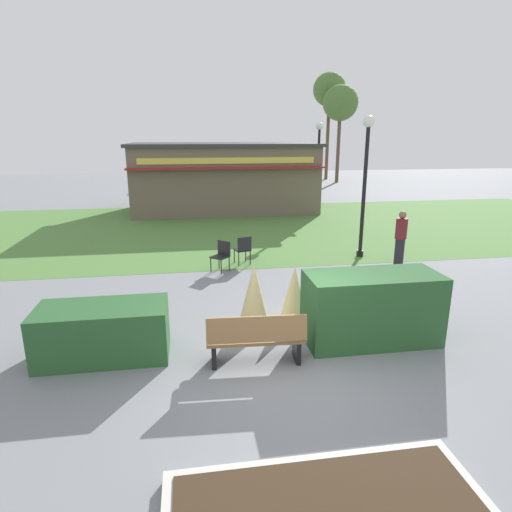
% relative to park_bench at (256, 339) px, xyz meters
% --- Properties ---
extents(ground_plane, '(80.00, 80.00, 0.00)m').
position_rel_park_bench_xyz_m(ground_plane, '(0.62, -0.22, -0.48)').
color(ground_plane, slate).
extents(lawn_patch, '(36.00, 12.00, 0.01)m').
position_rel_park_bench_xyz_m(lawn_patch, '(0.62, 11.42, -0.48)').
color(lawn_patch, '#4C7A38').
rests_on(lawn_patch, ground_plane).
extents(park_bench, '(1.73, 0.61, 0.95)m').
position_rel_park_bench_xyz_m(park_bench, '(0.00, 0.00, 0.00)').
color(park_bench, olive).
rests_on(park_bench, ground_plane).
extents(hedge_left, '(2.26, 1.10, 0.96)m').
position_rel_park_bench_xyz_m(hedge_left, '(-2.65, 0.69, -0.00)').
color(hedge_left, '#28562B').
rests_on(hedge_left, ground_plane).
extents(hedge_right, '(2.53, 1.10, 1.36)m').
position_rel_park_bench_xyz_m(hedge_right, '(2.32, 0.54, 0.20)').
color(hedge_right, '#28562B').
rests_on(hedge_right, ground_plane).
extents(ornamental_grass_behind_left, '(0.68, 0.68, 1.34)m').
position_rel_park_bench_xyz_m(ornamental_grass_behind_left, '(0.20, 1.54, 0.19)').
color(ornamental_grass_behind_left, '#D1BC7F').
rests_on(ornamental_grass_behind_left, ground_plane).
extents(ornamental_grass_behind_right, '(0.59, 0.59, 1.15)m').
position_rel_park_bench_xyz_m(ornamental_grass_behind_right, '(1.14, 1.87, 0.10)').
color(ornamental_grass_behind_right, '#D1BC7F').
rests_on(ornamental_grass_behind_right, ground_plane).
extents(lamppost_mid, '(0.36, 0.36, 4.43)m').
position_rel_park_bench_xyz_m(lamppost_mid, '(4.46, 6.28, 2.29)').
color(lamppost_mid, black).
rests_on(lamppost_mid, ground_plane).
extents(lamppost_far, '(0.36, 0.36, 4.43)m').
position_rel_park_bench_xyz_m(lamppost_far, '(5.24, 13.84, 2.29)').
color(lamppost_far, black).
rests_on(lamppost_far, ground_plane).
extents(trash_bin, '(0.52, 0.52, 0.92)m').
position_rel_park_bench_xyz_m(trash_bin, '(-2.74, 1.10, -0.02)').
color(trash_bin, '#2D4233').
rests_on(trash_bin, ground_plane).
extents(food_kiosk, '(9.45, 5.23, 3.44)m').
position_rel_park_bench_xyz_m(food_kiosk, '(0.85, 16.07, 1.25)').
color(food_kiosk, '#6B5B4C').
rests_on(food_kiosk, ground_plane).
extents(cafe_chair_west, '(0.54, 0.54, 0.89)m').
position_rel_park_bench_xyz_m(cafe_chair_west, '(0.55, 5.96, 0.05)').
color(cafe_chair_west, black).
rests_on(cafe_chair_west, ground_plane).
extents(cafe_chair_east, '(0.62, 0.62, 0.89)m').
position_rel_park_bench_xyz_m(cafe_chair_east, '(-0.15, 5.41, 0.05)').
color(cafe_chair_east, black).
rests_on(cafe_chair_east, ground_plane).
extents(person_strolling, '(0.34, 0.34, 1.69)m').
position_rel_park_bench_xyz_m(person_strolling, '(5.20, 5.08, 0.38)').
color(person_strolling, '#23232D').
rests_on(person_strolling, ground_plane).
extents(parked_car_west_slot, '(4.23, 2.12, 1.20)m').
position_rel_park_bench_xyz_m(parked_car_west_slot, '(-2.13, 24.82, 0.16)').
color(parked_car_west_slot, navy).
rests_on(parked_car_west_slot, ground_plane).
extents(parked_car_center_slot, '(4.33, 2.31, 1.20)m').
position_rel_park_bench_xyz_m(parked_car_center_slot, '(3.21, 24.82, 0.16)').
color(parked_car_center_slot, '#2D6638').
rests_on(parked_car_center_slot, ground_plane).
extents(tree_left_bg, '(2.80, 2.80, 7.67)m').
position_rel_park_bench_xyz_m(tree_left_bg, '(11.27, 28.11, 5.73)').
color(tree_left_bg, brown).
rests_on(tree_left_bg, ground_plane).
extents(tree_right_bg, '(2.80, 2.80, 8.91)m').
position_rel_park_bench_xyz_m(tree_right_bg, '(11.19, 30.75, 6.93)').
color(tree_right_bg, brown).
rests_on(tree_right_bg, ground_plane).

